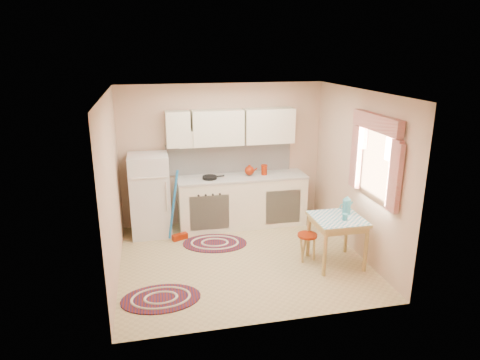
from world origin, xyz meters
name	(u,v)px	position (x,y,z in m)	size (l,w,h in m)	color
room_shell	(249,153)	(0.16, 0.24, 1.60)	(3.64, 3.60, 2.52)	tan
fridge	(150,195)	(-1.31, 1.25, 0.70)	(0.65, 0.60, 1.40)	silver
broom	(179,206)	(-0.86, 0.90, 0.60)	(0.28, 0.12, 1.20)	#1B66AC
base_cabinets	(242,202)	(0.29, 1.30, 0.44)	(2.25, 0.60, 0.88)	white
countertop	(242,177)	(0.29, 1.30, 0.90)	(2.27, 0.62, 0.04)	#B3B1AA
frying_pan	(210,178)	(-0.29, 1.25, 0.94)	(0.25, 0.25, 0.05)	black
red_kettle	(249,171)	(0.42, 1.30, 1.01)	(0.18, 0.17, 0.18)	#8D1F05
red_canister	(264,170)	(0.69, 1.30, 1.00)	(0.10, 0.10, 0.16)	#8D1F05
table	(336,241)	(1.33, -0.41, 0.36)	(0.72, 0.72, 0.72)	tan
stool	(307,247)	(0.95, -0.22, 0.21)	(0.29, 0.29, 0.42)	#8D1F05
coffee_pot	(347,205)	(1.51, -0.29, 0.87)	(0.15, 0.13, 0.30)	teal
mug	(345,217)	(1.38, -0.51, 0.77)	(0.08, 0.08, 0.10)	teal
rug_center	(215,243)	(-0.32, 0.62, 0.01)	(1.05, 0.70, 0.02)	maroon
rug_left	(161,299)	(-1.25, -0.84, 0.01)	(1.02, 0.68, 0.02)	maroon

